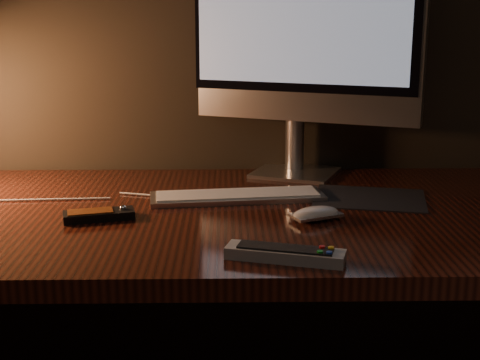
{
  "coord_description": "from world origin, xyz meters",
  "views": [
    {
      "loc": [
        -0.02,
        0.52,
        1.15
      ],
      "look_at": [
        -0.0,
        1.73,
        0.84
      ],
      "focal_mm": 50.0,
      "sensor_mm": 36.0,
      "label": 1
    }
  ],
  "objects_px": {
    "monitor": "(299,23)",
    "mouse": "(316,216)",
    "media_remote": "(99,215)",
    "tv_remote": "(285,254)",
    "keyboard": "(237,196)",
    "desk": "(239,256)"
  },
  "relations": [
    {
      "from": "keyboard",
      "to": "media_remote",
      "type": "bearing_deg",
      "value": -159.4
    },
    {
      "from": "mouse",
      "to": "tv_remote",
      "type": "relative_size",
      "value": 0.49
    },
    {
      "from": "monitor",
      "to": "mouse",
      "type": "relative_size",
      "value": 6.36
    },
    {
      "from": "tv_remote",
      "to": "keyboard",
      "type": "bearing_deg",
      "value": 116.9
    },
    {
      "from": "monitor",
      "to": "media_remote",
      "type": "distance_m",
      "value": 0.68
    },
    {
      "from": "monitor",
      "to": "keyboard",
      "type": "relative_size",
      "value": 1.66
    },
    {
      "from": "desk",
      "to": "mouse",
      "type": "bearing_deg",
      "value": -44.36
    },
    {
      "from": "media_remote",
      "to": "tv_remote",
      "type": "xyz_separation_m",
      "value": [
        0.35,
        -0.23,
        0.0
      ]
    },
    {
      "from": "keyboard",
      "to": "mouse",
      "type": "xyz_separation_m",
      "value": [
        0.15,
        -0.16,
        0.0
      ]
    },
    {
      "from": "monitor",
      "to": "mouse",
      "type": "bearing_deg",
      "value": -66.8
    },
    {
      "from": "desk",
      "to": "monitor",
      "type": "distance_m",
      "value": 0.58
    },
    {
      "from": "desk",
      "to": "mouse",
      "type": "relative_size",
      "value": 15.99
    },
    {
      "from": "mouse",
      "to": "media_remote",
      "type": "distance_m",
      "value": 0.43
    },
    {
      "from": "media_remote",
      "to": "desk",
      "type": "bearing_deg",
      "value": 10.72
    },
    {
      "from": "monitor",
      "to": "media_remote",
      "type": "xyz_separation_m",
      "value": [
        -0.43,
        -0.37,
        -0.37
      ]
    },
    {
      "from": "keyboard",
      "to": "mouse",
      "type": "relative_size",
      "value": 3.82
    },
    {
      "from": "desk",
      "to": "monitor",
      "type": "xyz_separation_m",
      "value": [
        0.15,
        0.24,
        0.51
      ]
    },
    {
      "from": "desk",
      "to": "tv_remote",
      "type": "relative_size",
      "value": 7.84
    },
    {
      "from": "keyboard",
      "to": "media_remote",
      "type": "distance_m",
      "value": 0.31
    },
    {
      "from": "desk",
      "to": "monitor",
      "type": "height_order",
      "value": "monitor"
    },
    {
      "from": "keyboard",
      "to": "media_remote",
      "type": "xyz_separation_m",
      "value": [
        -0.28,
        -0.14,
        0.0
      ]
    },
    {
      "from": "desk",
      "to": "keyboard",
      "type": "bearing_deg",
      "value": 100.93
    }
  ]
}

